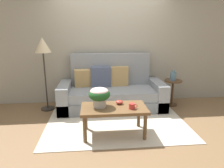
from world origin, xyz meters
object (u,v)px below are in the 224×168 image
(table_vase, at_px, (173,76))
(coffee_mug, at_px, (132,106))
(snack_bowl, at_px, (119,102))
(coffee_table, at_px, (114,111))
(floor_lamp, at_px, (43,50))
(potted_plant, at_px, (99,95))
(side_table, at_px, (173,88))
(couch, at_px, (111,92))

(table_vase, bearing_deg, coffee_mug, -131.75)
(snack_bowl, distance_m, table_vase, 1.74)
(coffee_table, distance_m, table_vase, 1.91)
(coffee_table, height_order, floor_lamp, floor_lamp)
(potted_plant, distance_m, coffee_mug, 0.54)
(side_table, relative_size, floor_lamp, 0.38)
(couch, distance_m, side_table, 1.39)
(couch, height_order, potted_plant, couch)
(snack_bowl, bearing_deg, table_vase, 39.10)
(couch, height_order, side_table, couch)
(side_table, bearing_deg, floor_lamp, 179.82)
(coffee_table, xyz_separation_m, snack_bowl, (0.10, 0.12, 0.10))
(couch, distance_m, coffee_mug, 1.37)
(coffee_mug, xyz_separation_m, snack_bowl, (-0.17, 0.22, -0.01))
(coffee_table, height_order, table_vase, table_vase)
(floor_lamp, xyz_separation_m, snack_bowl, (1.42, -1.10, -0.75))
(coffee_mug, relative_size, snack_bowl, 1.11)
(side_table, height_order, floor_lamp, floor_lamp)
(couch, distance_m, table_vase, 1.42)
(floor_lamp, height_order, snack_bowl, floor_lamp)
(coffee_table, relative_size, coffee_mug, 7.66)
(floor_lamp, relative_size, snack_bowl, 12.49)
(side_table, bearing_deg, coffee_table, -140.16)
(side_table, bearing_deg, snack_bowl, -141.08)
(coffee_table, bearing_deg, floor_lamp, 137.08)
(floor_lamp, height_order, table_vase, floor_lamp)
(coffee_mug, relative_size, table_vase, 0.59)
(coffee_table, xyz_separation_m, coffee_mug, (0.27, -0.10, 0.11))
(coffee_mug, distance_m, table_vase, 1.77)
(side_table, bearing_deg, coffee_mug, -131.97)
(side_table, xyz_separation_m, snack_bowl, (-1.36, -1.09, 0.11))
(coffee_table, height_order, snack_bowl, snack_bowl)
(side_table, relative_size, snack_bowl, 4.79)
(potted_plant, relative_size, coffee_mug, 2.52)
(couch, bearing_deg, coffee_mug, -81.34)
(potted_plant, distance_m, table_vase, 2.05)
(potted_plant, height_order, snack_bowl, potted_plant)
(floor_lamp, distance_m, table_vase, 2.83)
(couch, bearing_deg, potted_plant, -103.81)
(side_table, xyz_separation_m, table_vase, (-0.01, -0.00, 0.28))
(couch, distance_m, coffee_table, 1.24)
(coffee_table, relative_size, potted_plant, 3.04)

